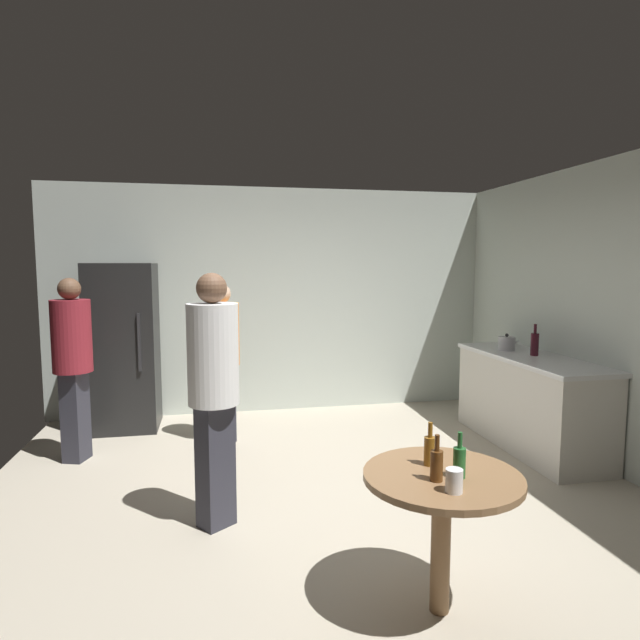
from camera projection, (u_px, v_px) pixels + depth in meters
name	position (u px, v px, depth m)	size (l,w,h in m)	color
ground_plane	(317.00, 508.00, 3.99)	(5.20, 5.20, 0.10)	#B2A893
wall_back	(276.00, 301.00, 6.41)	(5.32, 0.06, 2.70)	beige
wall_side_right	(628.00, 317.00, 4.36)	(0.06, 5.20, 2.70)	beige
refrigerator	(124.00, 347.00, 5.70)	(0.70, 0.68, 1.80)	black
kitchen_counter	(529.00, 401.00, 5.16)	(0.64, 1.84, 0.90)	beige
kettle	(507.00, 343.00, 5.45)	(0.24, 0.17, 0.18)	#B2B2B7
wine_bottle_on_counter	(535.00, 344.00, 5.13)	(0.08, 0.08, 0.31)	#3F141E
foreground_table	(442.00, 494.00, 2.66)	(0.80, 0.80, 0.73)	olive
beer_bottle_amber	(430.00, 450.00, 2.75)	(0.06, 0.06, 0.23)	#8C5919
beer_bottle_brown	(437.00, 464.00, 2.55)	(0.06, 0.06, 0.23)	#593314
beer_bottle_green	(459.00, 461.00, 2.59)	(0.06, 0.06, 0.23)	#26662D
plastic_cup_white	(454.00, 481.00, 2.43)	(0.08, 0.08, 0.11)	white
person_in_white_shirt	(214.00, 380.00, 3.51)	(0.48, 0.48, 1.73)	#2D2D38
person_in_orange_shirt	(222.00, 351.00, 5.26)	(0.40, 0.40, 1.59)	#2D2D38
person_in_maroon_shirt	(72.00, 355.00, 4.73)	(0.43, 0.43, 1.67)	#2D2D38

